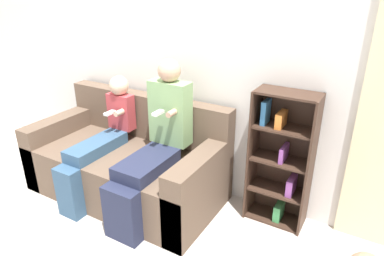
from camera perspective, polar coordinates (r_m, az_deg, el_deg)
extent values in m
plane|color=#BCB2A8|center=(3.14, -14.47, -15.92)|extent=(14.00, 14.00, 0.00)
cube|color=silver|center=(3.32, -3.90, 11.63)|extent=(10.00, 0.06, 2.55)
cube|color=brown|center=(3.36, -11.87, -7.82)|extent=(1.85, 0.76, 0.47)
cube|color=brown|center=(3.56, -7.28, -1.50)|extent=(1.85, 0.16, 0.92)
cube|color=brown|center=(3.88, -21.23, -3.05)|extent=(0.19, 0.76, 0.65)
cube|color=brown|center=(2.89, 0.66, -10.80)|extent=(0.19, 0.76, 0.65)
cube|color=#232842|center=(2.86, -11.57, -13.94)|extent=(0.31, 0.12, 0.47)
cube|color=#232842|center=(2.92, -7.53, -5.96)|extent=(0.31, 0.58, 0.11)
cube|color=#84AD70|center=(3.05, -3.63, 2.57)|extent=(0.37, 0.17, 0.57)
sphere|color=tan|center=(2.93, -3.82, 9.54)|extent=(0.20, 0.20, 0.20)
cylinder|color=tan|center=(2.87, -3.45, 2.46)|extent=(0.05, 0.10, 0.05)
cube|color=white|center=(2.89, -5.68, 2.51)|extent=(0.05, 0.12, 0.02)
cube|color=#335170|center=(3.24, -19.75, -10.10)|extent=(0.22, 0.12, 0.47)
cube|color=#335170|center=(3.31, -15.62, -3.02)|extent=(0.22, 0.62, 0.11)
cube|color=#B73D42|center=(3.46, -11.72, 2.73)|extent=(0.26, 0.12, 0.35)
sphere|color=beige|center=(3.37, -12.08, 6.95)|extent=(0.19, 0.19, 0.19)
cylinder|color=beige|center=(3.32, -12.07, 2.50)|extent=(0.05, 0.10, 0.05)
cube|color=white|center=(3.34, -13.57, 2.45)|extent=(0.05, 0.12, 0.02)
cube|color=#3D281E|center=(2.98, 10.14, -4.21)|extent=(0.02, 0.27, 1.17)
cube|color=#3D281E|center=(2.88, 19.12, -6.29)|extent=(0.02, 0.27, 1.17)
cube|color=#3D281E|center=(3.03, 15.24, -4.24)|extent=(0.50, 0.02, 1.17)
cube|color=#3D281E|center=(3.23, 13.50, -14.26)|extent=(0.46, 0.23, 0.02)
cube|color=#3D281E|center=(3.07, 14.00, -9.98)|extent=(0.46, 0.23, 0.02)
cube|color=#3D281E|center=(2.92, 14.55, -5.25)|extent=(0.46, 0.23, 0.02)
cube|color=#3D281E|center=(2.80, 15.13, -0.06)|extent=(0.46, 0.23, 0.02)
cube|color=#3D281E|center=(2.70, 15.76, 5.55)|extent=(0.46, 0.23, 0.02)
cube|color=teal|center=(2.80, 12.19, 2.63)|extent=(0.04, 0.14, 0.20)
cube|color=#934CA3|center=(3.00, 16.24, -9.16)|extent=(0.05, 0.17, 0.15)
cube|color=#429956|center=(3.18, 14.27, -13.23)|extent=(0.06, 0.16, 0.15)
cube|color=orange|center=(2.78, 14.64, 1.41)|extent=(0.05, 0.17, 0.12)
cube|color=#934CA3|center=(2.88, 15.06, -4.04)|extent=(0.03, 0.18, 0.13)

